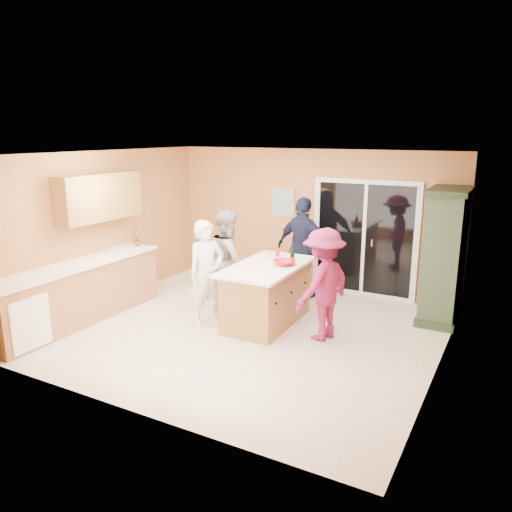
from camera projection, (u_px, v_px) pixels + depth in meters
The scene contains 22 objects.
floor at pixel (244, 331), 7.48m from camera, with size 5.50×5.50×0.00m, color #EEE4CE.
ceiling at pixel (243, 154), 6.85m from camera, with size 5.50×5.00×0.10m, color white.
wall_back at pixel (310, 220), 9.30m from camera, with size 5.50×0.10×2.60m, color tan.
wall_front at pixel (120, 295), 5.03m from camera, with size 5.50×0.10×2.60m, color tan.
wall_left at pixel (103, 229), 8.44m from camera, with size 0.10×5.00×2.60m, color tan.
wall_right at pixel (445, 271), 5.89m from camera, with size 0.10×5.00×2.60m, color tan.
left_cabinet_run at pixel (71, 296), 7.61m from camera, with size 0.65×3.05×1.24m.
upper_cabinets at pixel (99, 197), 8.05m from camera, with size 0.35×1.60×0.75m, color #A3693F.
sliding_door at pixel (364, 239), 8.84m from camera, with size 1.90×0.07×2.10m.
framed_picture at pixel (283, 202), 9.46m from camera, with size 0.46×0.04×0.56m.
kitchen_island at pixel (267, 296), 7.69m from camera, with size 1.00×1.79×0.93m.
green_hutch at pixel (444, 257), 7.70m from camera, with size 0.60×1.13×2.08m.
woman_white at pixel (207, 273), 7.56m from camera, with size 0.59×0.39×1.62m, color white.
woman_grey at pixel (228, 260), 8.22m from camera, with size 0.81×0.63×1.67m, color #98989A.
woman_navy at pixel (303, 248), 8.79m from camera, with size 1.06×0.44×1.81m, color #192038.
woman_magenta at pixel (323, 285), 7.03m from camera, with size 1.04×0.60×1.61m, color maroon.
serving_bowl at pixel (284, 263), 7.57m from camera, with size 0.33×0.33×0.08m, color red.
tulip_vase at pixel (137, 237), 8.76m from camera, with size 0.18×0.12×0.33m, color maroon.
tumbler_near at pixel (277, 253), 8.12m from camera, with size 0.07×0.07×0.10m, color red.
tumbler_far at pixel (292, 261), 7.63m from camera, with size 0.07×0.07×0.10m, color red.
wine_bottle at pixel (292, 255), 7.73m from camera, with size 0.07×0.07×0.30m.
white_plate at pixel (264, 268), 7.37m from camera, with size 0.25×0.25×0.02m, color white.
Camera 1 is at (3.49, -6.05, 2.90)m, focal length 35.00 mm.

